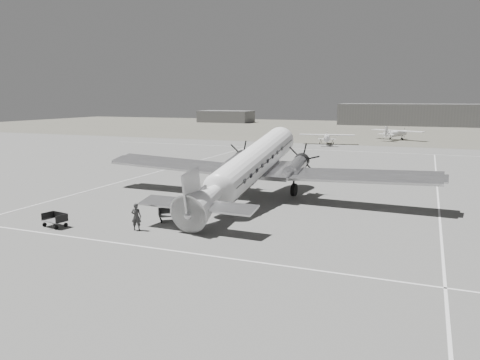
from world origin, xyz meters
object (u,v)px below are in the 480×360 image
at_px(baggage_cart_near, 170,215).
at_px(passenger, 197,198).
at_px(light_plane_left, 327,139).
at_px(dc3_airliner, 249,168).
at_px(baggage_cart_far, 55,220).
at_px(hangar_main, 409,115).
at_px(shed_secondary, 226,116).
at_px(ground_crew, 136,217).
at_px(ramp_agent, 177,207).
at_px(light_plane_right, 396,134).

xyz_separation_m(baggage_cart_near, passenger, (0.20, 3.88, 0.44)).
bearing_deg(light_plane_left, passenger, -100.10).
height_order(dc3_airliner, baggage_cart_far, dc3_airliner).
relative_size(dc3_airliner, passenger, 16.66).
distance_m(light_plane_left, baggage_cart_near, 58.07).
bearing_deg(hangar_main, shed_secondary, -175.24).
bearing_deg(dc3_airliner, passenger, -126.50).
bearing_deg(baggage_cart_near, light_plane_left, 54.66).
xyz_separation_m(shed_secondary, passenger, (49.70, -119.58, -1.11)).
bearing_deg(shed_secondary, dc3_airliner, -65.60).
relative_size(dc3_airliner, ground_crew, 16.51).
bearing_deg(baggage_cart_far, light_plane_left, 96.22).
relative_size(hangar_main, ramp_agent, 27.77).
bearing_deg(baggage_cart_far, ground_crew, 24.84).
xyz_separation_m(hangar_main, ramp_agent, (-10.55, -127.25, -2.54)).
height_order(hangar_main, light_plane_right, hangar_main).
height_order(shed_secondary, ramp_agent, shed_secondary).
relative_size(baggage_cart_far, ground_crew, 0.91).
bearing_deg(passenger, light_plane_left, -10.69).
xyz_separation_m(baggage_cart_far, ground_crew, (5.50, 1.33, 0.44)).
height_order(shed_secondary, baggage_cart_near, shed_secondary).
bearing_deg(light_plane_right, passenger, -75.13).
height_order(baggage_cart_near, passenger, passenger).
xyz_separation_m(shed_secondary, ramp_agent, (49.45, -122.25, -1.24)).
bearing_deg(light_plane_right, dc3_airliner, -73.10).
bearing_deg(light_plane_left, light_plane_right, 40.24).
bearing_deg(baggage_cart_far, baggage_cart_near, 44.46).
distance_m(baggage_cart_near, ramp_agent, 1.24).
distance_m(light_plane_left, passenger, 54.19).
bearing_deg(baggage_cart_near, dc3_airliner, 31.67).
bearing_deg(baggage_cart_far, hangar_main, 94.04).
bearing_deg(hangar_main, ground_crew, -94.92).
relative_size(light_plane_right, passenger, 6.16).
bearing_deg(dc3_airliner, ground_crew, -108.81).
xyz_separation_m(hangar_main, shed_secondary, (-60.00, -5.00, -1.30)).
relative_size(baggage_cart_near, passenger, 0.89).
xyz_separation_m(dc3_airliner, light_plane_left, (-3.89, 50.53, -1.77)).
relative_size(shed_secondary, ground_crew, 10.03).
relative_size(light_plane_right, ground_crew, 6.10).
xyz_separation_m(light_plane_right, ramp_agent, (-10.47, -70.92, -0.38)).
xyz_separation_m(light_plane_left, passenger, (1.01, -54.18, -0.16)).
bearing_deg(hangar_main, passenger, -94.72).
relative_size(baggage_cart_far, passenger, 0.92).
relative_size(shed_secondary, light_plane_right, 1.64).
bearing_deg(passenger, baggage_cart_near, 165.36).
relative_size(light_plane_right, ramp_agent, 7.24).
relative_size(baggage_cart_near, ramp_agent, 1.05).
relative_size(hangar_main, dc3_airliner, 1.42).
distance_m(baggage_cart_far, ramp_agent, 8.22).
distance_m(hangar_main, baggage_cart_far, 133.68).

